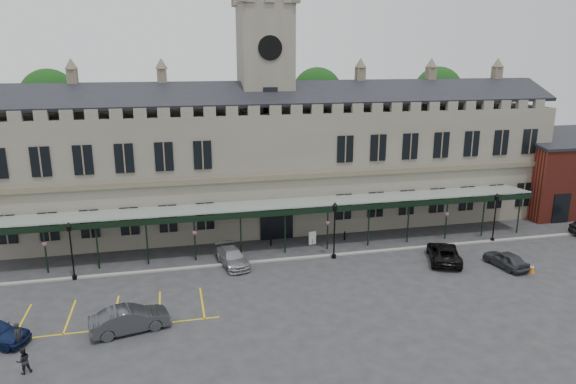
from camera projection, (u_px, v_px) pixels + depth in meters
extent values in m
plane|color=#2A2A2D|center=(305.00, 286.00, 39.79)|extent=(140.00, 140.00, 0.00)
cube|color=#676256|center=(266.00, 168.00, 53.31)|extent=(60.00, 10.00, 12.00)
cube|color=brown|center=(276.00, 177.00, 48.38)|extent=(60.00, 0.35, 0.50)
cube|color=black|center=(270.00, 94.00, 48.95)|extent=(60.00, 4.77, 2.20)
cube|color=black|center=(261.00, 90.00, 53.66)|extent=(60.00, 4.77, 2.20)
cube|color=black|center=(277.00, 220.00, 49.57)|extent=(3.20, 0.18, 3.80)
cube|color=#676256|center=(266.00, 120.00, 52.03)|extent=(5.00, 5.00, 22.00)
cylinder|color=silver|center=(270.00, 48.00, 47.82)|extent=(2.20, 0.12, 2.20)
cylinder|color=black|center=(270.00, 48.00, 47.75)|extent=(2.30, 0.04, 2.30)
cube|color=black|center=(271.00, 102.00, 49.10)|extent=(1.40, 0.12, 2.80)
cube|color=#8C9E93|center=(281.00, 204.00, 47.21)|extent=(50.00, 4.00, 0.40)
cube|color=black|center=(285.00, 213.00, 45.39)|extent=(50.00, 0.18, 0.50)
cube|color=maroon|center=(565.00, 176.00, 58.41)|extent=(12.00, 8.00, 8.00)
cube|color=black|center=(570.00, 137.00, 57.25)|extent=(12.40, 8.36, 1.47)
cube|color=gray|center=(289.00, 259.00, 44.95)|extent=(60.00, 0.40, 0.12)
cylinder|color=#332314|center=(57.00, 161.00, 56.99)|extent=(0.70, 0.70, 12.00)
sphere|color=black|center=(49.00, 97.00, 55.19)|extent=(6.00, 6.00, 6.00)
cylinder|color=#332314|center=(316.00, 150.00, 63.53)|extent=(0.70, 0.70, 12.00)
sphere|color=black|center=(317.00, 93.00, 61.73)|extent=(6.00, 6.00, 6.00)
cylinder|color=#332314|center=(434.00, 145.00, 67.02)|extent=(0.70, 0.70, 12.00)
sphere|color=black|center=(438.00, 91.00, 65.22)|extent=(6.00, 6.00, 6.00)
cylinder|color=black|center=(75.00, 277.00, 40.95)|extent=(0.37, 0.37, 0.31)
cylinder|color=black|center=(72.00, 255.00, 40.46)|extent=(0.12, 0.12, 4.14)
cube|color=black|center=(69.00, 228.00, 39.88)|extent=(0.29, 0.29, 0.41)
cone|color=black|center=(68.00, 224.00, 39.79)|extent=(0.46, 0.46, 0.31)
cylinder|color=black|center=(334.00, 256.00, 45.26)|extent=(0.40, 0.40, 0.33)
cylinder|color=black|center=(334.00, 234.00, 44.73)|extent=(0.13, 0.13, 4.43)
cube|color=black|center=(335.00, 208.00, 44.12)|extent=(0.31, 0.31, 0.44)
cone|color=black|center=(335.00, 204.00, 44.02)|extent=(0.49, 0.49, 0.33)
cylinder|color=black|center=(492.00, 240.00, 49.31)|extent=(0.38, 0.38, 0.31)
cylinder|color=black|center=(494.00, 221.00, 48.81)|extent=(0.13, 0.13, 4.17)
cube|color=black|center=(497.00, 198.00, 48.24)|extent=(0.29, 0.29, 0.42)
cone|color=black|center=(497.00, 194.00, 48.14)|extent=(0.46, 0.46, 0.31)
cube|color=#DF5807|center=(531.00, 272.00, 42.26)|extent=(0.39, 0.39, 0.04)
cone|color=#DF5807|center=(532.00, 268.00, 42.17)|extent=(0.46, 0.46, 0.73)
cylinder|color=silver|center=(532.00, 267.00, 42.14)|extent=(0.30, 0.30, 0.10)
cylinder|color=black|center=(312.00, 242.00, 48.49)|extent=(0.06, 0.06, 0.53)
cube|color=silver|center=(312.00, 238.00, 48.39)|extent=(0.74, 0.17, 1.28)
cylinder|color=black|center=(271.00, 241.00, 48.13)|extent=(0.16, 0.16, 0.89)
cylinder|color=black|center=(345.00, 236.00, 49.61)|extent=(0.15, 0.15, 0.86)
imported|color=#313338|center=(130.00, 319.00, 33.10)|extent=(5.29, 2.83, 1.66)
imported|color=gray|center=(232.00, 257.00, 43.61)|extent=(2.86, 5.11, 1.40)
imported|color=black|center=(444.00, 253.00, 44.45)|extent=(4.31, 5.94, 1.50)
imported|color=#313338|center=(506.00, 259.00, 43.19)|extent=(2.31, 4.31, 1.39)
imported|color=black|center=(19.00, 336.00, 30.97)|extent=(0.69, 0.77, 1.76)
imported|color=black|center=(23.00, 361.00, 28.68)|extent=(0.94, 0.86, 1.56)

